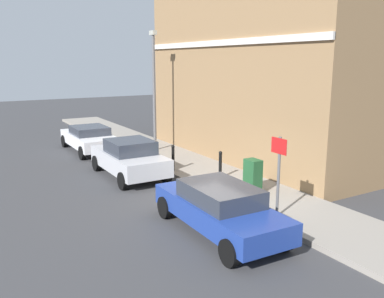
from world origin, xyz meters
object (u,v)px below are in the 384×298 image
Objects in this scene: car_white at (90,138)px; street_sign at (279,165)px; car_blue at (219,207)px; bollard_near_cabinet at (220,164)px; utility_cabinet at (253,178)px; bollard_far_kerb at (173,157)px; lamppost at (154,86)px; car_silver at (129,158)px.

street_sign is at bearing -171.54° from car_white.
bollard_near_cabinet is (2.70, 3.87, -0.00)m from car_blue.
bollard_far_kerb is at bearing 103.03° from utility_cabinet.
car_white is at bearing 104.29° from utility_cabinet.
street_sign is at bearing -95.30° from lamppost.
lamppost reaches higher than bollard_near_cabinet.
car_white is at bearing 98.42° from street_sign.
street_sign is (1.85, -0.18, 0.95)m from car_blue.
street_sign is (1.76, -11.86, 0.98)m from car_white.
bollard_far_kerb is (-1.01, 1.88, 0.00)m from bollard_near_cabinet.
utility_cabinet is 0.20× the size of lamppost.
bollard_near_cabinet is at bearing -33.54° from car_blue.
car_silver is (0.04, 6.29, 0.05)m from car_blue.
car_white is (0.05, 5.39, -0.08)m from car_silver.
lamppost is (2.72, 3.36, 2.55)m from car_silver.
lamppost is at bearing -14.64° from car_blue.
car_blue is 2.09m from street_sign.
lamppost is (0.91, 9.83, 1.64)m from street_sign.
street_sign is at bearing -101.84° from bollard_near_cabinet.
utility_cabinet is 2.04m from bollard_near_cabinet.
street_sign reaches higher than car_silver.
car_blue is 1.93× the size of street_sign.
car_silver is 3.56× the size of utility_cabinet.
car_white is 1.92× the size of street_sign.
utility_cabinet is 8.24m from lamppost.
car_blue reaches higher than bollard_near_cabinet.
lamppost reaches higher than car_blue.
bollard_far_kerb is 4.80m from lamppost.
street_sign reaches higher than car_white.
utility_cabinet is at bearing -91.18° from lamppost.
car_white is 4.25× the size of bollard_near_cabinet.
bollard_far_kerb is at bearing -15.07° from car_blue.
car_white is 8.23m from bollard_near_cabinet.
car_blue reaches higher than bollard_far_kerb.
utility_cabinet is (2.51, -9.85, 0.00)m from car_white.
car_white is at bearing -0.50° from car_silver.
lamppost is at bearing 89.40° from bollard_near_cabinet.
car_silver is 5.01m from lamppost.
car_white is at bearing 105.11° from bollard_far_kerb.
car_white is at bearing 142.66° from lamppost.
street_sign is (1.81, -6.47, 0.90)m from car_silver.
utility_cabinet is at bearing 69.59° from street_sign.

